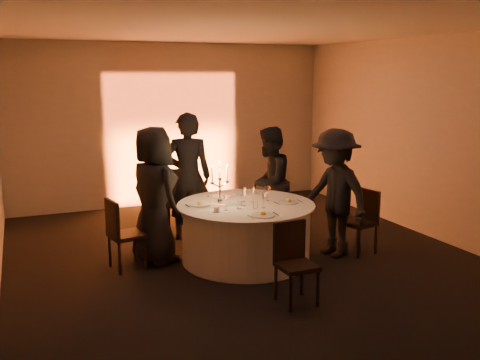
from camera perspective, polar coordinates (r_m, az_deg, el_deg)
name	(u,v)px	position (r m, az deg, el deg)	size (l,w,h in m)	color
floor	(246,260)	(7.19, 0.62, -8.52)	(7.00, 7.00, 0.00)	black
ceiling	(246,27)	(6.79, 0.67, 16.03)	(7.00, 7.00, 0.00)	silver
wall_back	(172,125)	(10.12, -7.23, 5.88)	(7.00, 7.00, 0.00)	#A7A39B
wall_front	(448,213)	(3.93, 21.27, -3.30)	(7.00, 7.00, 0.00)	#A7A39B
wall_right	(431,138)	(8.47, 19.70, 4.27)	(7.00, 7.00, 0.00)	#A7A39B
uplighter_fixture	(179,203)	(10.08, -6.57, -2.50)	(0.25, 0.12, 0.10)	black
banquet_table	(246,232)	(7.07, 0.63, -5.59)	(1.80, 1.80, 0.77)	black
chair_left	(121,230)	(6.87, -12.59, -5.28)	(0.47, 0.47, 0.91)	black
chair_back_left	(181,198)	(8.03, -6.33, -1.94)	(0.60, 0.60, 1.07)	black
chair_back_right	(269,196)	(8.50, 3.15, -1.76)	(0.56, 0.56, 0.93)	black
chair_right	(363,218)	(7.56, 12.96, -3.93)	(0.45, 0.45, 0.88)	black
chair_front	(294,258)	(5.84, 5.74, -8.26)	(0.39, 0.39, 0.88)	black
guest_left	(154,195)	(7.00, -9.14, -1.62)	(0.87, 0.57, 1.78)	black
guest_back_left	(188,177)	(7.91, -5.59, 0.36)	(0.69, 0.45, 1.89)	black
guest_back_right	(269,182)	(8.03, 3.14, -0.25)	(0.81, 0.63, 1.67)	black
guest_right	(335,193)	(7.27, 10.09, -1.40)	(1.12, 0.64, 1.73)	black
plate_left	(200,204)	(6.92, -4.29, -2.54)	(0.36, 0.28, 0.08)	white
plate_back_left	(221,196)	(7.38, -2.01, -1.72)	(0.36, 0.27, 0.01)	white
plate_back_right	(251,193)	(7.54, 1.20, -1.44)	(0.35, 0.26, 0.01)	white
plate_right	(289,201)	(7.06, 5.20, -2.28)	(0.36, 0.26, 0.08)	white
plate_front	(263,214)	(6.39, 2.47, -3.69)	(0.36, 0.29, 0.08)	white
coffee_cup	(217,209)	(6.57, -2.52, -3.16)	(0.11, 0.11, 0.07)	white
candelabra	(220,190)	(6.82, -2.16, -1.09)	(0.25, 0.12, 0.59)	white
wine_glass_a	(264,197)	(6.74, 2.54, -1.85)	(0.07, 0.07, 0.19)	white
wine_glass_b	(244,191)	(7.06, 0.41, -1.23)	(0.07, 0.07, 0.19)	white
wine_glass_c	(253,192)	(7.05, 1.35, -1.25)	(0.07, 0.07, 0.19)	white
wine_glass_d	(244,195)	(6.83, 0.43, -1.66)	(0.07, 0.07, 0.19)	white
wine_glass_e	(268,190)	(7.13, 3.00, -1.12)	(0.07, 0.07, 0.19)	white
wine_glass_f	(226,200)	(6.61, -1.52, -2.10)	(0.07, 0.07, 0.19)	white
tumbler_a	(239,205)	(6.71, -0.07, -2.71)	(0.07, 0.07, 0.09)	white
tumbler_b	(255,205)	(6.72, 1.64, -2.70)	(0.07, 0.07, 0.09)	white
tumbler_c	(265,195)	(7.26, 2.67, -1.65)	(0.07, 0.07, 0.09)	white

